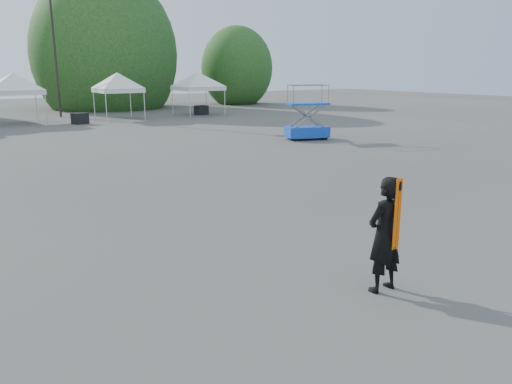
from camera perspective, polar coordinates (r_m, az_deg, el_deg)
ground at (r=10.75m, az=3.08°, el=-5.66°), size 120.00×120.00×0.00m
light_pole_east at (r=41.12m, az=-22.09°, el=15.63°), size 0.60×0.25×9.80m
tree_mid_e at (r=49.44m, az=-16.85°, el=14.80°), size 5.12×5.12×7.79m
tree_far_e at (r=53.12m, az=-2.19°, el=13.95°), size 3.84×3.84×5.84m
tent_e at (r=37.13m, az=-26.04°, el=11.73°), size 4.68×4.68×3.88m
tent_f at (r=37.74m, az=-15.58°, el=12.62°), size 4.19×4.19×3.88m
tent_g at (r=40.41m, az=-6.67°, el=13.08°), size 4.59×4.59×3.88m
man at (r=8.40m, az=14.51°, el=-4.75°), size 0.72×0.49×1.94m
scissor_lift at (r=26.12m, az=5.91°, el=9.05°), size 2.40×1.73×2.79m
crate_mid at (r=35.54m, az=-19.47°, el=7.92°), size 1.13×1.01×0.72m
crate_east at (r=40.65m, az=-6.26°, el=9.29°), size 1.04×0.86×0.73m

